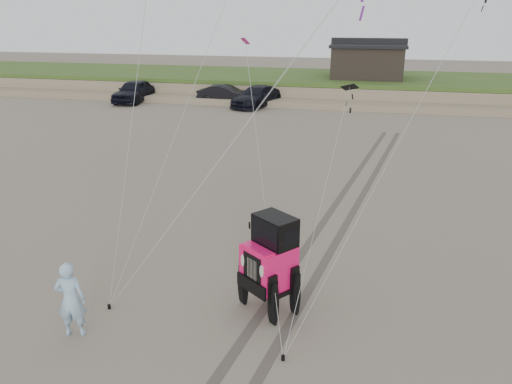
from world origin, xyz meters
TOP-DOWN VIEW (x-y plane):
  - ground at (0.00, 0.00)m, footprint 160.00×160.00m
  - dune_ridge at (0.00, 37.50)m, footprint 160.00×14.25m
  - cabin at (2.00, 37.00)m, footprint 6.40×5.40m
  - truck_a at (-16.89, 29.88)m, footprint 2.29×5.38m
  - truck_b at (-9.13, 30.84)m, footprint 4.65×1.69m
  - truck_c at (-6.32, 30.12)m, footprint 3.78×5.94m
  - jeep at (0.81, 1.69)m, footprint 5.01×5.57m
  - man at (-3.29, -0.39)m, footprint 0.76×0.60m
  - stake_main at (-3.07, 0.75)m, footprint 0.08×0.08m
  - stake_aux at (1.53, -0.17)m, footprint 0.08×0.08m
  - tire_tracks at (2.00, 8.00)m, footprint 5.22×29.74m

SIDE VIEW (x-z plane):
  - ground at x=0.00m, z-range 0.00..0.00m
  - tire_tracks at x=2.00m, z-range 0.00..0.01m
  - stake_main at x=-3.07m, z-range 0.00..0.12m
  - stake_aux at x=1.53m, z-range 0.00..0.12m
  - truck_b at x=-9.13m, z-range 0.00..1.52m
  - truck_c at x=-6.32m, z-range 0.00..1.60m
  - dune_ridge at x=0.00m, z-range -0.04..1.68m
  - truck_a at x=-16.89m, z-range 0.00..1.81m
  - man at x=-3.29m, z-range 0.00..1.84m
  - jeep at x=0.81m, z-range 0.00..1.96m
  - cabin at x=2.00m, z-range 1.56..4.91m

